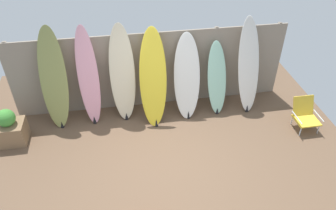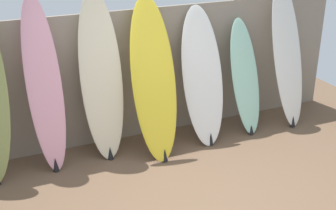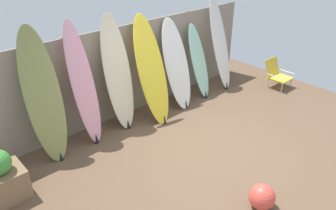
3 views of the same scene
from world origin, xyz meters
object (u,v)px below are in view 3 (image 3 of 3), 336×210
at_px(beach_ball, 262,197).
at_px(surfboard_olive_0, 43,98).
at_px(surfboard_seafoam_5, 199,62).
at_px(beach_chair, 277,73).
at_px(planter_box, 2,179).
at_px(surfboard_pink_1, 83,86).
at_px(surfboard_white_4, 177,65).
at_px(surfboard_white_6, 220,44).
at_px(surfboard_yellow_3, 152,71).
at_px(surfboard_cream_2, 118,75).

bearing_deg(beach_ball, surfboard_olive_0, 116.86).
distance_m(surfboard_olive_0, beach_ball, 3.52).
relative_size(surfboard_seafoam_5, beach_chair, 2.46).
height_order(surfboard_seafoam_5, planter_box, surfboard_seafoam_5).
bearing_deg(surfboard_pink_1, beach_chair, -13.12).
distance_m(surfboard_olive_0, surfboard_white_4, 2.77).
relative_size(surfboard_pink_1, surfboard_seafoam_5, 1.33).
relative_size(surfboard_white_4, surfboard_white_6, 0.87).
bearing_deg(beach_chair, planter_box, -160.09).
bearing_deg(planter_box, surfboard_seafoam_5, 5.61).
distance_m(surfboard_pink_1, beach_ball, 3.28).
relative_size(beach_chair, planter_box, 0.83).
height_order(surfboard_yellow_3, beach_ball, surfboard_yellow_3).
xyz_separation_m(surfboard_pink_1, surfboard_seafoam_5, (2.76, -0.09, -0.26)).
height_order(surfboard_yellow_3, surfboard_white_6, surfboard_white_6).
bearing_deg(beach_ball, surfboard_white_4, 67.39).
bearing_deg(surfboard_pink_1, surfboard_cream_2, 0.78).
bearing_deg(beach_chair, surfboard_yellow_3, -170.48).
bearing_deg(surfboard_seafoam_5, beach_ball, -122.88).
relative_size(surfboard_pink_1, beach_ball, 5.95).
bearing_deg(surfboard_white_6, surfboard_cream_2, 178.14).
bearing_deg(beach_chair, surfboard_seafoam_5, 175.64).
relative_size(surfboard_cream_2, beach_ball, 5.92).
xyz_separation_m(surfboard_cream_2, surfboard_white_6, (2.75, -0.09, -0.01)).
relative_size(surfboard_cream_2, surfboard_seafoam_5, 1.33).
height_order(surfboard_pink_1, surfboard_cream_2, surfboard_pink_1).
distance_m(surfboard_white_4, beach_ball, 3.28).
xyz_separation_m(surfboard_white_4, planter_box, (-3.72, -0.43, -0.57)).
bearing_deg(surfboard_white_4, surfboard_seafoam_5, 0.44).
relative_size(planter_box, beach_ball, 2.20).
relative_size(surfboard_white_4, planter_box, 2.32).
distance_m(surfboard_olive_0, surfboard_white_6, 4.15).
bearing_deg(planter_box, surfboard_yellow_3, 6.44).
distance_m(surfboard_cream_2, beach_chair, 3.97).
distance_m(surfboard_olive_0, beach_chair, 5.31).
xyz_separation_m(surfboard_cream_2, surfboard_yellow_3, (0.62, -0.19, -0.04)).
relative_size(surfboard_yellow_3, surfboard_white_6, 0.97).
relative_size(surfboard_olive_0, surfboard_seafoam_5, 1.35).
distance_m(surfboard_pink_1, beach_chair, 4.64).
bearing_deg(planter_box, surfboard_white_6, 4.93).
xyz_separation_m(surfboard_cream_2, beach_chair, (3.76, -1.05, -0.72)).
relative_size(surfboard_yellow_3, surfboard_white_4, 1.11).
height_order(surfboard_pink_1, planter_box, surfboard_pink_1).
height_order(surfboard_cream_2, planter_box, surfboard_cream_2).
bearing_deg(surfboard_white_4, surfboard_yellow_3, -172.99).
height_order(surfboard_pink_1, surfboard_white_6, surfboard_pink_1).
height_order(surfboard_seafoam_5, beach_ball, surfboard_seafoam_5).
height_order(surfboard_white_4, planter_box, surfboard_white_4).
bearing_deg(surfboard_seafoam_5, beach_chair, -29.15).
xyz_separation_m(surfboard_white_4, surfboard_white_6, (1.38, 0.01, 0.14)).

